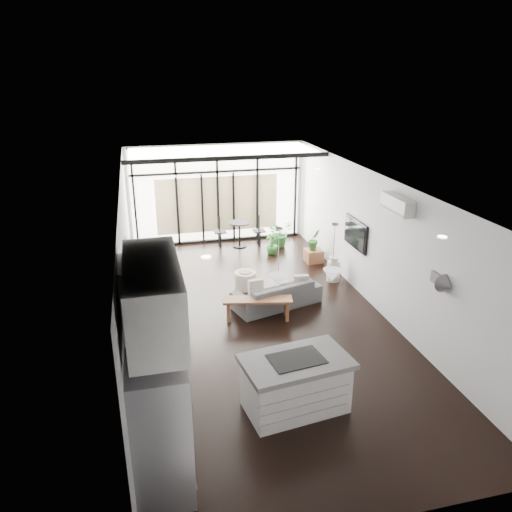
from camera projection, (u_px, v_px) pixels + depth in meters
name	position (u px, v px, depth m)	size (l,w,h in m)	color
floor	(259.00, 318.00, 10.13)	(5.00, 10.00, 0.00)	black
ceiling	(260.00, 183.00, 9.13)	(5.00, 10.00, 0.00)	white
wall_left	(127.00, 266.00, 9.08)	(0.02, 10.00, 2.80)	silver
wall_right	(378.00, 244.00, 10.18)	(0.02, 10.00, 2.80)	silver
wall_back	(217.00, 194.00, 14.17)	(5.00, 0.02, 2.80)	silver
wall_front	(378.00, 423.00, 5.10)	(5.00, 0.02, 2.80)	silver
glazing	(218.00, 195.00, 14.06)	(5.00, 0.20, 2.80)	black
skylight	(222.00, 150.00, 12.77)	(4.70, 1.90, 0.06)	white
neighbour_building	(218.00, 204.00, 14.23)	(3.50, 0.02, 1.60)	beige
island	(296.00, 384.00, 7.34)	(1.56, 0.92, 0.85)	silver
cooktop	(296.00, 359.00, 7.18)	(0.78, 0.52, 0.01)	black
fridge	(160.00, 430.00, 5.76)	(0.68, 0.85, 1.76)	#A3A2A8
appliance_column	(154.00, 356.00, 6.42)	(0.68, 0.71, 2.63)	silver
upper_cabinets	(153.00, 298.00, 5.65)	(0.62, 1.75, 0.86)	silver
pendant_left	(278.00, 281.00, 6.92)	(0.26, 0.26, 0.18)	white
pendant_right	(332.00, 275.00, 7.09)	(0.26, 0.26, 0.18)	white
sofa	(277.00, 289.00, 10.57)	(1.89, 0.55, 0.74)	#4A494C
console_bench	(258.00, 309.00, 10.05)	(1.39, 0.35, 0.45)	brown
pouf	(245.00, 280.00, 11.44)	(0.49, 0.49, 0.39)	beige
crate	(313.00, 256.00, 13.02)	(0.43, 0.43, 0.32)	brown
plant_tall	(280.00, 236.00, 14.09)	(0.69, 0.77, 0.60)	#276826
plant_med	(272.00, 248.00, 13.53)	(0.33, 0.58, 0.33)	#276826
plant_crate	(314.00, 245.00, 12.92)	(0.31, 0.57, 0.25)	#276826
milk_can	(333.00, 269.00, 11.82)	(0.31, 0.31, 0.60)	beige
bistro_set	(240.00, 235.00, 14.05)	(1.35, 0.54, 0.65)	black
tv	(356.00, 234.00, 11.12)	(0.05, 1.10, 0.65)	black
ac_unit	(397.00, 204.00, 9.05)	(0.22, 0.90, 0.30)	silver
framed_art	(128.00, 268.00, 8.58)	(0.04, 0.70, 0.90)	black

